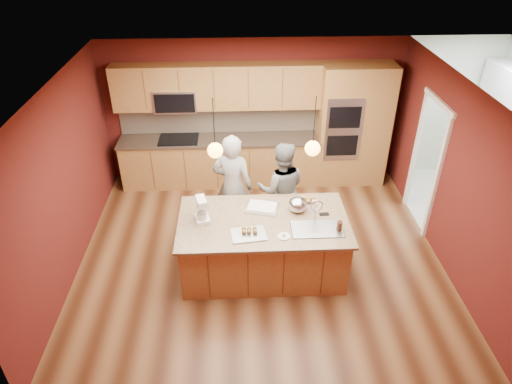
{
  "coord_description": "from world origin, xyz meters",
  "views": [
    {
      "loc": [
        -0.32,
        -5.54,
        4.66
      ],
      "look_at": [
        -0.07,
        -0.1,
        1.2
      ],
      "focal_mm": 32.0,
      "sensor_mm": 36.0,
      "label": 1
    }
  ],
  "objects_px": {
    "stand_mixer": "(202,211)",
    "person_left": "(233,186)",
    "mixing_bowl": "(298,205)",
    "person_right": "(281,189)",
    "island": "(264,244)"
  },
  "relations": [
    {
      "from": "stand_mixer",
      "to": "person_left",
      "type": "bearing_deg",
      "value": 50.26
    },
    {
      "from": "mixing_bowl",
      "to": "person_right",
      "type": "bearing_deg",
      "value": 102.95
    },
    {
      "from": "person_left",
      "to": "stand_mixer",
      "type": "distance_m",
      "value": 0.99
    },
    {
      "from": "stand_mixer",
      "to": "person_right",
      "type": "bearing_deg",
      "value": 22.45
    },
    {
      "from": "person_left",
      "to": "stand_mixer",
      "type": "height_order",
      "value": "person_left"
    },
    {
      "from": "island",
      "to": "stand_mixer",
      "type": "height_order",
      "value": "island"
    },
    {
      "from": "person_right",
      "to": "mixing_bowl",
      "type": "bearing_deg",
      "value": 104.9
    },
    {
      "from": "island",
      "to": "mixing_bowl",
      "type": "bearing_deg",
      "value": 23.45
    },
    {
      "from": "island",
      "to": "stand_mixer",
      "type": "distance_m",
      "value": 1.05
    },
    {
      "from": "person_right",
      "to": "mixing_bowl",
      "type": "distance_m",
      "value": 0.76
    },
    {
      "from": "person_right",
      "to": "stand_mixer",
      "type": "relative_size",
      "value": 4.53
    },
    {
      "from": "island",
      "to": "mixing_bowl",
      "type": "distance_m",
      "value": 0.76
    },
    {
      "from": "island",
      "to": "person_right",
      "type": "height_order",
      "value": "person_right"
    },
    {
      "from": "stand_mixer",
      "to": "mixing_bowl",
      "type": "relative_size",
      "value": 1.31
    },
    {
      "from": "stand_mixer",
      "to": "mixing_bowl",
      "type": "distance_m",
      "value": 1.37
    }
  ]
}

